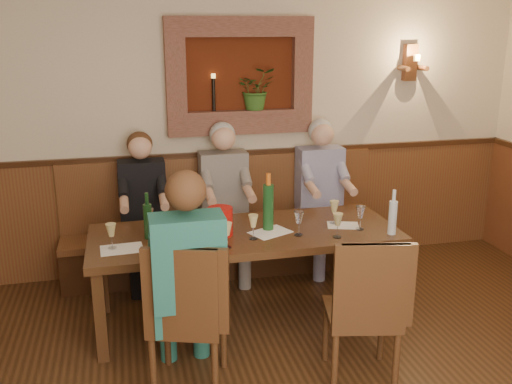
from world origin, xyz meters
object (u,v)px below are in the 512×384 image
spittoon_bucket (220,221)px  chair_near_left (189,344)px  chair_near_right (361,338)px  water_bottle (393,216)px  wine_bottle_green_a (268,206)px  person_chair_front (188,298)px  wine_bottle_green_b (148,220)px  person_bench_left (145,224)px  person_bench_right (322,208)px  person_bench_mid (226,215)px  bench (224,239)px  dining_table (245,240)px

spittoon_bucket → chair_near_left: bearing=-114.7°
chair_near_right → water_bottle: water_bottle is taller
chair_near_right → wine_bottle_green_a: wine_bottle_green_a is taller
person_chair_front → wine_bottle_green_b: size_ratio=4.17×
person_bench_left → water_bottle: size_ratio=3.98×
person_bench_right → water_bottle: size_ratio=4.12×
chair_near_left → person_bench_left: size_ratio=0.74×
person_bench_mid → wine_bottle_green_a: (0.19, -0.84, 0.34)m
bench → person_chair_front: bearing=-107.7°
water_bottle → person_chair_front: bearing=-164.4°
dining_table → chair_near_right: chair_near_right is taller
chair_near_right → person_bench_left: person_bench_left is taller
spittoon_bucket → wine_bottle_green_b: wine_bottle_green_b is taller
person_bench_right → spittoon_bucket: size_ratio=6.67×
person_bench_mid → person_bench_right: (0.94, 0.00, -0.00)m
person_bench_right → water_bottle: (0.15, -1.15, 0.29)m
chair_near_right → person_chair_front: person_chair_front is taller
dining_table → wine_bottle_green_b: 0.77m
wine_bottle_green_b → person_bench_right: bearing=25.8°
person_bench_mid → chair_near_left: bearing=-108.6°
person_bench_right → spittoon_bucket: 1.46m
person_bench_left → water_bottle: 2.19m
spittoon_bucket → wine_bottle_green_a: (0.39, 0.03, 0.08)m
chair_near_left → person_bench_left: 1.67m
bench → person_chair_front: person_chair_front is taller
person_chair_front → water_bottle: (1.64, 0.46, 0.27)m
chair_near_left → person_chair_front: 0.32m
chair_near_left → chair_near_right: size_ratio=1.00×
spittoon_bucket → wine_bottle_green_a: wine_bottle_green_a is taller
dining_table → water_bottle: size_ratio=6.79×
person_chair_front → spittoon_bucket: 0.85m
dining_table → person_bench_mid: person_bench_mid is taller
person_bench_left → spittoon_bucket: bearing=-58.0°
spittoon_bucket → wine_bottle_green_b: 0.55m
person_bench_right → person_chair_front: bearing=-132.7°
wine_bottle_green_a → water_bottle: bearing=-19.3°
person_chair_front → water_bottle: size_ratio=4.22×
chair_near_right → person_bench_right: 1.89m
spittoon_bucket → bench: bearing=78.3°
dining_table → spittoon_bucket: bearing=-171.3°
chair_near_left → person_bench_left: person_bench_left is taller
person_bench_left → spittoon_bucket: person_bench_left is taller
bench → chair_near_left: size_ratio=2.87×
person_bench_left → wine_bottle_green_b: size_ratio=3.92×
person_bench_mid → bench: bearing=88.7°
person_bench_mid → person_chair_front: 1.70m
spittoon_bucket → wine_bottle_green_a: 0.40m
bench → spittoon_bucket: bearing=-101.7°
wine_bottle_green_a → water_bottle: size_ratio=1.29×
bench → water_bottle: bench is taller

